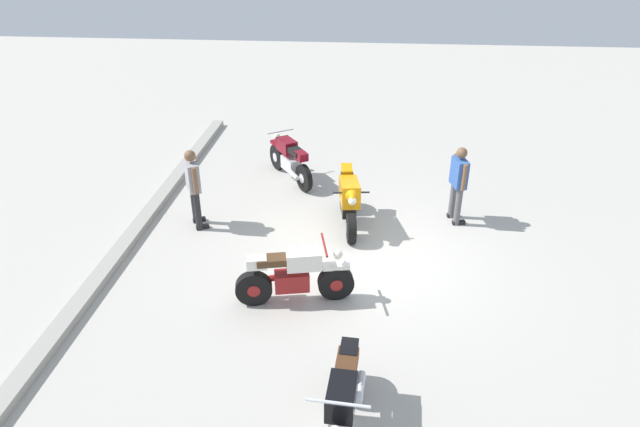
{
  "coord_description": "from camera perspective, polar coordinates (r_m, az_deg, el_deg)",
  "views": [
    {
      "loc": [
        -8.77,
        0.05,
        5.62
      ],
      "look_at": [
        0.2,
        0.86,
        0.75
      ],
      "focal_mm": 30.84,
      "sensor_mm": 36.0,
      "label": 1
    }
  ],
  "objects": [
    {
      "name": "motorcycle_orange_sportbike",
      "position": [
        11.13,
        3.01,
        1.52
      ],
      "size": [
        1.96,
        0.7,
        1.14
      ],
      "rotation": [
        0.0,
        0.0,
        3.27
      ],
      "color": "black",
      "rests_on": "ground"
    },
    {
      "name": "person_in_blue_shirt",
      "position": [
        11.47,
        14.16,
        3.34
      ],
      "size": [
        0.64,
        0.39,
        1.64
      ],
      "rotation": [
        0.0,
        0.0,
        4.94
      ],
      "color": "#59595B",
      "rests_on": "ground"
    },
    {
      "name": "person_in_gray_shirt",
      "position": [
        11.21,
        -13.0,
        2.99
      ],
      "size": [
        0.61,
        0.47,
        1.66
      ],
      "rotation": [
        0.0,
        0.0,
        5.2
      ],
      "color": "#262628",
      "rests_on": "ground"
    },
    {
      "name": "motorcycle_cream_vintage",
      "position": [
        8.98,
        -2.71,
        -6.5
      ],
      "size": [
        0.72,
        1.94,
        1.07
      ],
      "rotation": [
        0.0,
        0.0,
        4.92
      ],
      "color": "black",
      "rests_on": "ground"
    },
    {
      "name": "curb_edge",
      "position": [
        11.33,
        -19.3,
        -2.67
      ],
      "size": [
        14.0,
        0.3,
        0.15
      ],
      "primitive_type": "cube",
      "color": "#9C978F",
      "rests_on": "ground"
    },
    {
      "name": "motorcycle_maroon_cruiser",
      "position": [
        13.2,
        -3.14,
        5.62
      ],
      "size": [
        1.8,
        1.27,
        1.09
      ],
      "rotation": [
        0.0,
        0.0,
        0.6
      ],
      "color": "black",
      "rests_on": "ground"
    },
    {
      "name": "ground_plane",
      "position": [
        10.42,
        4.63,
        -4.36
      ],
      "size": [
        40.0,
        40.0,
        0.0
      ],
      "primitive_type": "plane",
      "color": "#B7B2A8"
    },
    {
      "name": "motorcycle_black_cruiser",
      "position": [
        6.91,
        2.42,
        -19.19
      ],
      "size": [
        2.09,
        0.7,
        1.09
      ],
      "rotation": [
        0.0,
        0.0,
        3.07
      ],
      "color": "black",
      "rests_on": "ground"
    }
  ]
}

